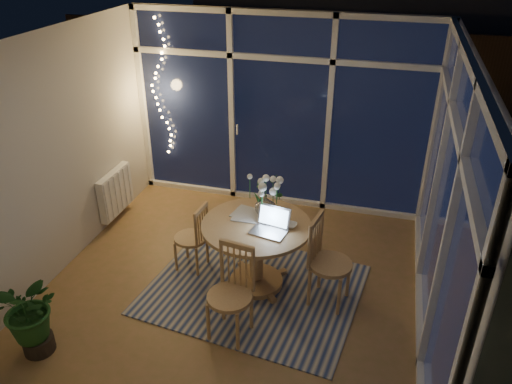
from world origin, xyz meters
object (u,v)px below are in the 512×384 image
at_px(dining_table, 256,255).
at_px(potted_plant, 32,319).
at_px(laptop, 269,222).
at_px(flower_vase, 265,206).
at_px(chair_left, 190,236).
at_px(chair_right, 331,262).
at_px(chair_front, 229,295).

height_order(dining_table, potted_plant, dining_table).
xyz_separation_m(laptop, flower_vase, (-0.12, 0.33, -0.02)).
bearing_deg(dining_table, chair_left, 172.56).
xyz_separation_m(chair_right, chair_front, (-0.83, -0.73, -0.02)).
relative_size(chair_front, laptop, 2.76).
bearing_deg(dining_table, chair_right, -5.10).
height_order(dining_table, chair_right, chair_right).
bearing_deg(chair_right, potted_plant, 130.08).
distance_m(chair_right, chair_front, 1.11).
relative_size(chair_left, potted_plant, 1.10).
relative_size(chair_front, potted_plant, 1.27).
bearing_deg(chair_left, chair_right, 88.96).
relative_size(chair_right, laptop, 2.86).
xyz_separation_m(dining_table, potted_plant, (-1.68, -1.47, -0.01)).
relative_size(chair_left, chair_front, 0.87).
bearing_deg(chair_left, chair_front, 45.16).
bearing_deg(dining_table, potted_plant, -138.84).
xyz_separation_m(chair_left, potted_plant, (-0.89, -1.57, -0.04)).
bearing_deg(laptop, potted_plant, -132.99).
relative_size(chair_left, flower_vase, 3.99).
height_order(laptop, potted_plant, laptop).
height_order(chair_right, flower_vase, chair_right).
height_order(chair_right, laptop, laptop).
height_order(dining_table, chair_left, chair_left).
distance_m(dining_table, laptop, 0.55).
height_order(flower_vase, potted_plant, flower_vase).
height_order(chair_left, potted_plant, chair_left).
bearing_deg(potted_plant, chair_left, 60.58).
distance_m(dining_table, chair_right, 0.81).
xyz_separation_m(flower_vase, potted_plant, (-1.72, -1.68, -0.50)).
xyz_separation_m(chair_front, flower_vase, (0.07, 1.01, 0.40)).
xyz_separation_m(chair_front, laptop, (0.20, 0.68, 0.42)).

